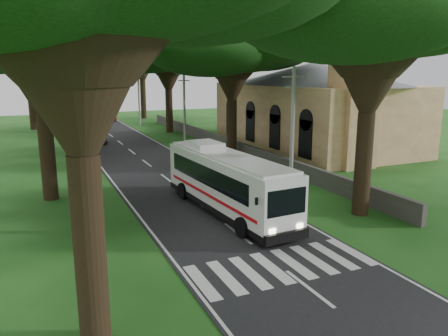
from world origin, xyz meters
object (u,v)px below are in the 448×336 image
object	(u,v)px
pole_mid	(184,107)
distant_car_a	(98,136)
coach_bus	(226,181)
church	(313,99)
pole_far	(139,97)
pedestrian	(78,216)
pole_near	(292,132)
distant_car_c	(107,117)
distant_car_b	(88,118)

from	to	relation	value
pole_mid	distant_car_a	world-z (taller)	pole_mid
coach_bus	distant_car_a	xyz separation A→B (m)	(-3.05, 27.75, -1.01)
church	distant_car_a	xyz separation A→B (m)	(-20.04, 11.49, -4.14)
pole_far	pedestrian	distance (m)	42.69
pole_mid	pole_near	bearing A→B (deg)	-90.00
distant_car_c	pedestrian	xyz separation A→B (m)	(-9.34, -49.26, 0.19)
pedestrian	pole_mid	bearing A→B (deg)	-28.84
church	distant_car_a	distance (m)	23.47
pole_mid	pedestrian	xyz separation A→B (m)	(-12.55, -20.66, -3.36)
distant_car_b	distant_car_c	world-z (taller)	distant_car_b
pole_mid	distant_car_c	world-z (taller)	pole_mid
pole_near	pedestrian	bearing A→B (deg)	-176.99
distant_car_c	pedestrian	world-z (taller)	pedestrian
distant_car_a	distant_car_c	bearing A→B (deg)	-97.08
pole_far	distant_car_a	world-z (taller)	pole_far
distant_car_a	pole_far	bearing A→B (deg)	-116.01
pole_far	distant_car_b	xyz separation A→B (m)	(-6.30, 7.90, -3.52)
pole_mid	distant_car_b	size ratio (longest dim) A/B	2.08
pole_near	coach_bus	bearing A→B (deg)	-171.22
pole_far	distant_car_a	distance (m)	15.45
pole_near	pole_mid	size ratio (longest dim) A/B	1.00
coach_bus	pedestrian	size ratio (longest dim) A/B	6.92
coach_bus	pedestrian	distance (m)	7.98
pole_near	pedestrian	size ratio (longest dim) A/B	4.87
church	distant_car_c	world-z (taller)	church
church	pole_near	distance (m)	19.88
coach_bus	distant_car_a	size ratio (longest dim) A/B	2.62
church	distant_car_a	world-z (taller)	church
pole_near	pole_far	size ratio (longest dim) A/B	1.00
distant_car_a	distant_car_c	world-z (taller)	distant_car_a
church	pedestrian	world-z (taller)	church
distant_car_b	pedestrian	distance (m)	48.96
distant_car_b	distant_car_c	bearing A→B (deg)	11.90
distant_car_c	pedestrian	distance (m)	50.13
pole_near	pole_far	distance (m)	40.00
pole_near	distant_car_b	distance (m)	48.44
church	pedestrian	bearing A→B (deg)	-146.96
pole_far	coach_bus	bearing A→B (deg)	-96.49
church	pole_near	size ratio (longest dim) A/B	3.00
pole_far	pedestrian	xyz separation A→B (m)	(-12.55, -40.66, -3.36)
distant_car_c	pedestrian	bearing A→B (deg)	61.47
pole_near	pole_far	world-z (taller)	same
distant_car_a	distant_car_c	size ratio (longest dim) A/B	1.05
coach_bus	distant_car_b	world-z (taller)	coach_bus
pole_mid	distant_car_c	xyz separation A→B (m)	(-3.21, 28.60, -3.55)
pole_mid	distant_car_b	world-z (taller)	pole_mid
pole_far	coach_bus	size ratio (longest dim) A/B	0.70
coach_bus	church	bearing A→B (deg)	39.71
coach_bus	pole_mid	bearing A→B (deg)	73.38
distant_car_c	coach_bus	bearing A→B (deg)	70.56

